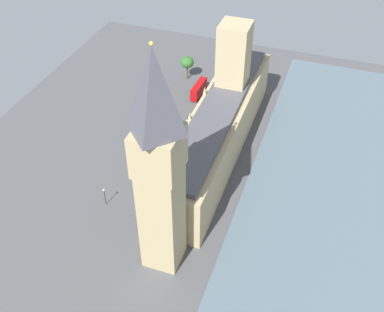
% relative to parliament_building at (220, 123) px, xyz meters
% --- Properties ---
extents(ground_plane, '(144.95, 144.95, 0.00)m').
position_rel_parliament_building_xyz_m(ground_plane, '(1.99, 1.85, -9.60)').
color(ground_plane, '#4C4C4F').
extents(river_thames, '(42.61, 130.45, 0.25)m').
position_rel_parliament_building_xyz_m(river_thames, '(-33.30, 1.85, -9.48)').
color(river_thames, slate).
rests_on(river_thames, ground).
extents(parliament_building, '(14.14, 74.95, 35.89)m').
position_rel_parliament_building_xyz_m(parliament_building, '(0.00, 0.00, 0.00)').
color(parliament_building, tan).
rests_on(parliament_building, ground).
extents(clock_tower, '(9.46, 9.46, 57.10)m').
position_rel_parliament_building_xyz_m(clock_tower, '(0.31, 44.28, 19.93)').
color(clock_tower, tan).
rests_on(clock_tower, ground).
extents(double_decker_bus_kerbside, '(2.97, 10.59, 4.75)m').
position_rel_parliament_building_xyz_m(double_decker_bus_kerbside, '(15.47, -25.87, -6.97)').
color(double_decker_bus_kerbside, '#B20C0F').
rests_on(double_decker_bus_kerbside, ground).
extents(car_silver_far_end, '(1.97, 4.48, 1.74)m').
position_rel_parliament_building_xyz_m(car_silver_far_end, '(13.22, -10.45, -8.72)').
color(car_silver_far_end, '#B7B7BC').
rests_on(car_silver_far_end, ground).
extents(car_blue_leading, '(2.10, 4.55, 1.74)m').
position_rel_parliament_building_xyz_m(car_blue_leading, '(16.18, 17.08, -8.72)').
color(car_blue_leading, navy).
rests_on(car_blue_leading, ground).
extents(car_dark_green_trailing, '(1.92, 4.24, 1.74)m').
position_rel_parliament_building_xyz_m(car_dark_green_trailing, '(14.54, 24.47, -8.72)').
color(car_dark_green_trailing, '#19472D').
rests_on(car_dark_green_trailing, ground).
extents(pedestrian_under_trees, '(0.50, 0.61, 1.70)m').
position_rel_parliament_building_xyz_m(pedestrian_under_trees, '(9.21, 4.83, -8.84)').
color(pedestrian_under_trees, black).
rests_on(pedestrian_under_trees, ground).
extents(plane_tree_by_river_gate, '(6.91, 6.91, 10.54)m').
position_rel_parliament_building_xyz_m(plane_tree_by_river_gate, '(22.29, 0.53, -2.02)').
color(plane_tree_by_river_gate, brown).
rests_on(plane_tree_by_river_gate, ground).
extents(plane_tree_corner, '(4.88, 4.88, 9.11)m').
position_rel_parliament_building_xyz_m(plane_tree_corner, '(23.19, -35.14, -2.64)').
color(plane_tree_corner, brown).
rests_on(plane_tree_corner, ground).
extents(street_lamp_midblock, '(0.56, 0.56, 5.67)m').
position_rel_parliament_building_xyz_m(street_lamp_midblock, '(21.96, 33.36, -5.59)').
color(street_lamp_midblock, black).
rests_on(street_lamp_midblock, ground).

